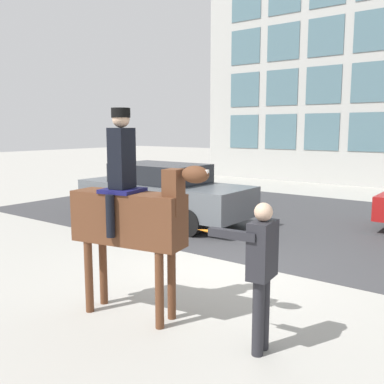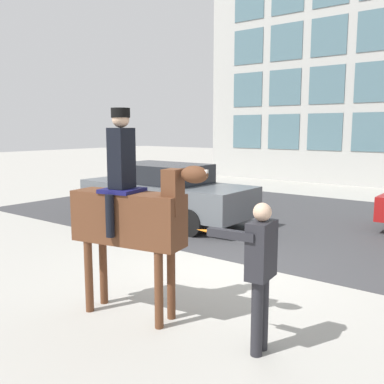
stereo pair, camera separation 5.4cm
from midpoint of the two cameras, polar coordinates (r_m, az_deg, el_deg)
ground_plane at (r=7.67m, az=4.15°, el=-10.33°), size 80.00×80.00×0.00m
road_surface at (r=11.80m, az=16.91°, el=-3.98°), size 18.07×8.50×0.01m
mounted_horse_lead at (r=5.56m, az=-8.00°, el=-2.70°), size 1.98×0.71×2.72m
pedestrian_bystander at (r=4.75m, az=9.30°, el=-9.71°), size 0.82×0.49×1.69m
street_car_near_lane at (r=11.36m, az=-3.53°, el=0.02°), size 4.79×1.86×1.55m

